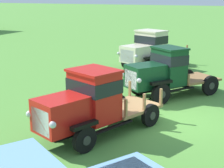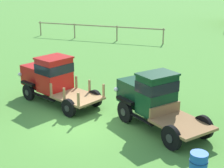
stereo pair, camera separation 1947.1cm
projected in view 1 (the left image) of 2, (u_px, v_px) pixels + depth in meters
ground_plane at (171, 119)px, 12.64m from camera, size 240.00×240.00×0.00m
vintage_truck_second_in_line at (89, 103)px, 10.84m from camera, size 4.88×3.16×2.18m
vintage_truck_midrow_center at (164, 72)px, 15.03m from camera, size 4.52×3.92×2.23m
vintage_truck_far_side at (149, 49)px, 20.76m from camera, size 5.11×3.47×2.33m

